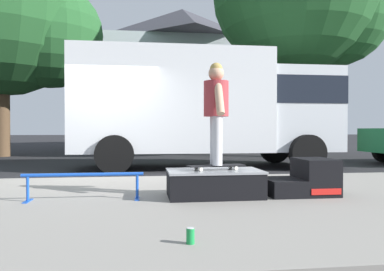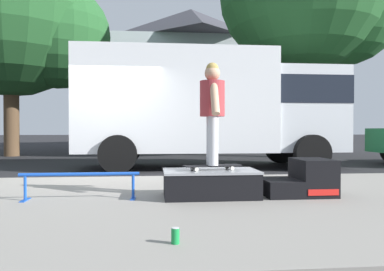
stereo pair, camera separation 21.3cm
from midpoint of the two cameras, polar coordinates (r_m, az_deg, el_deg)
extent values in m
plane|color=black|center=(7.93, -14.76, -6.52)|extent=(140.00, 140.00, 0.00)
cube|color=gray|center=(5.00, -19.15, -10.21)|extent=(50.00, 5.00, 0.12)
cube|color=black|center=(5.07, 2.19, -7.26)|extent=(1.24, 0.71, 0.36)
cube|color=gray|center=(5.05, 2.19, -5.41)|extent=(1.26, 0.73, 0.03)
cube|color=black|center=(5.32, 12.47, -7.62)|extent=(0.47, 0.65, 0.22)
cube|color=black|center=(5.48, 17.09, -5.96)|extent=(0.47, 0.65, 0.50)
cube|color=red|center=(5.21, 18.61, -8.09)|extent=(0.41, 0.01, 0.08)
cylinder|color=blue|center=(5.02, -17.32, -5.68)|extent=(1.51, 0.04, 0.04)
cylinder|color=blue|center=(5.20, -24.74, -7.31)|extent=(0.04, 0.04, 0.33)
cube|color=blue|center=(5.23, -24.73, -9.01)|extent=(0.06, 0.28, 0.01)
cylinder|color=blue|center=(4.98, -9.53, -7.61)|extent=(0.04, 0.04, 0.33)
cube|color=blue|center=(5.00, -9.53, -9.39)|extent=(0.06, 0.28, 0.01)
cube|color=black|center=(5.04, 2.46, -4.57)|extent=(0.80, 0.35, 0.02)
cylinder|color=silver|center=(5.22, 4.66, -4.76)|extent=(0.06, 0.04, 0.05)
cylinder|color=silver|center=(5.05, 5.48, -4.94)|extent=(0.06, 0.04, 0.05)
cylinder|color=silver|center=(5.04, -0.57, -4.95)|extent=(0.06, 0.04, 0.05)
cylinder|color=silver|center=(4.87, 0.10, -5.16)|extent=(0.06, 0.04, 0.05)
cylinder|color=silver|center=(5.10, 2.30, -0.76)|extent=(0.13, 0.13, 0.65)
cylinder|color=silver|center=(4.93, 2.63, -0.82)|extent=(0.13, 0.13, 0.65)
cylinder|color=#A53338|center=(5.03, 2.47, 5.59)|extent=(0.33, 0.33, 0.47)
cylinder|color=tan|center=(5.23, 2.07, 5.26)|extent=(0.10, 0.29, 0.45)
cylinder|color=tan|center=(4.83, 2.89, 5.63)|extent=(0.10, 0.29, 0.45)
sphere|color=tan|center=(5.07, 2.47, 9.40)|extent=(0.21, 0.21, 0.21)
sphere|color=tan|center=(5.08, 2.47, 10.03)|extent=(0.17, 0.17, 0.17)
cylinder|color=#198C3F|center=(3.05, -2.31, -14.99)|extent=(0.07, 0.07, 0.12)
cylinder|color=silver|center=(3.04, -2.31, -13.85)|extent=(0.06, 0.06, 0.00)
cube|color=silver|center=(10.05, -3.82, 5.05)|extent=(5.00, 2.35, 2.60)
cube|color=silver|center=(10.82, 14.76, 3.66)|extent=(1.90, 2.16, 2.20)
cube|color=black|center=(10.86, 14.77, 6.22)|extent=(1.92, 2.19, 0.70)
cylinder|color=black|center=(11.87, 11.90, -1.89)|extent=(0.90, 0.28, 0.90)
cylinder|color=black|center=(9.69, 16.54, -2.52)|extent=(0.90, 0.28, 0.90)
cylinder|color=black|center=(11.22, -11.35, -2.05)|extent=(0.90, 0.28, 0.90)
cylinder|color=black|center=(8.88, -12.36, -2.81)|extent=(0.90, 0.28, 0.90)
cylinder|color=black|center=(13.22, 26.72, -2.07)|extent=(0.72, 0.24, 0.72)
cylinder|color=brown|center=(16.08, -27.20, 3.23)|extent=(0.56, 0.56, 3.41)
sphere|color=#235628|center=(16.67, -27.29, 16.23)|extent=(6.30, 6.30, 6.30)
sphere|color=#235628|center=(15.99, -21.24, 14.02)|extent=(4.09, 4.09, 4.09)
cylinder|color=brown|center=(14.52, 14.80, 5.10)|extent=(0.56, 0.56, 4.19)
sphere|color=#235628|center=(15.81, 20.70, 16.91)|extent=(3.94, 3.94, 3.94)
cube|color=silver|center=(23.14, -1.73, 5.78)|extent=(9.00, 7.50, 6.00)
cube|color=#B2ADA3|center=(19.08, -0.51, 2.02)|extent=(9.00, 0.50, 2.80)
pyramid|color=#38383F|center=(23.87, -1.73, 15.88)|extent=(9.54, 7.95, 2.40)
camera|label=1|loc=(0.11, -90.92, -0.01)|focal=35.17mm
camera|label=2|loc=(0.11, 89.08, 0.01)|focal=35.17mm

